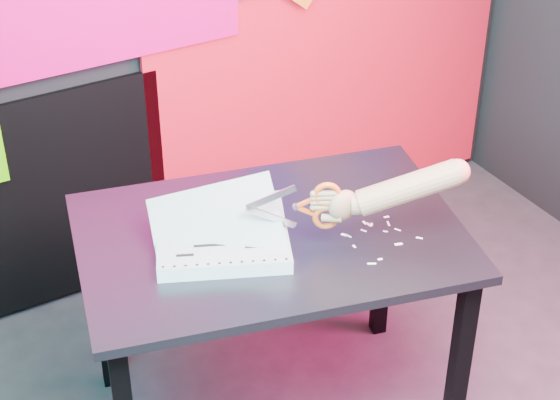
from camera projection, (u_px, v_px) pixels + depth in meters
room at (448, 115)px, 2.05m from camera, size 3.01×3.01×2.71m
backdrop at (195, 40)px, 3.35m from camera, size 2.88×0.05×2.08m
work_table at (271, 260)px, 2.77m from camera, size 1.25×0.98×0.75m
printout_stack at (223, 242)px, 2.63m from camera, size 0.45×0.40×0.20m
scissors at (320, 206)px, 2.58m from camera, size 0.24×0.13×0.15m
hand_forearm at (397, 191)px, 2.57m from camera, size 0.39×0.22×0.18m
paper_clippings at (376, 235)px, 2.70m from camera, size 0.21×0.19×0.00m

